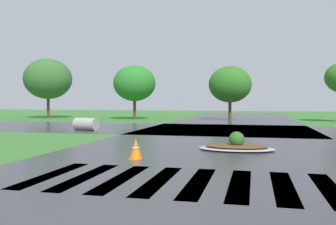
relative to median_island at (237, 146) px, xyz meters
name	(u,v)px	position (x,y,z in m)	size (l,w,h in m)	color
asphalt_roadway	(209,148)	(-1.02, 0.18, -0.14)	(10.51, 80.00, 0.01)	#35353A
asphalt_cross_road	(227,129)	(-1.02, 9.41, -0.14)	(90.00, 9.46, 0.01)	#35353A
crosswalk_stripes	(178,181)	(-1.02, -5.53, -0.14)	(6.75, 3.17, 0.01)	white
median_island	(237,146)	(0.00, 0.00, 0.00)	(2.74, 1.70, 0.68)	#9E9B93
drainage_pipe_stack	(86,124)	(-9.30, 6.84, 0.23)	(1.52, 0.98, 0.76)	#9E9B93
traffic_cone	(136,149)	(-2.93, -2.80, 0.17)	(0.41, 0.41, 0.64)	orange
background_treeline	(212,80)	(-3.12, 19.81, 3.51)	(49.55, 4.88, 6.03)	#4C3823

